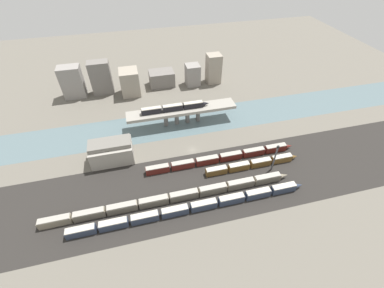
{
  "coord_description": "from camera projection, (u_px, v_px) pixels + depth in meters",
  "views": [
    {
      "loc": [
        -24.11,
        -96.59,
        93.82
      ],
      "look_at": [
        0.0,
        0.42,
        3.99
      ],
      "focal_mm": 24.0,
      "sensor_mm": 36.0,
      "label": 1
    }
  ],
  "objects": [
    {
      "name": "train_yard_near",
      "position": [
        193.0,
        208.0,
        107.77
      ],
      "size": [
        102.39,
        3.03,
        3.88
      ],
      "color": "#2D384C",
      "rests_on": "ground"
    },
    {
      "name": "city_block_right",
      "position": [
        162.0,
        78.0,
        185.42
      ],
      "size": [
        17.52,
        12.56,
        10.56
      ],
      "primitive_type": "cube",
      "color": "slate",
      "rests_on": "ground"
    },
    {
      "name": "city_block_center",
      "position": [
        130.0,
        82.0,
        174.2
      ],
      "size": [
        12.3,
        13.69,
        17.2
      ],
      "primitive_type": "cube",
      "color": "gray",
      "rests_on": "ground"
    },
    {
      "name": "city_block_tall",
      "position": [
        213.0,
        69.0,
        185.5
      ],
      "size": [
        9.87,
        9.27,
        20.89
      ],
      "primitive_type": "cube",
      "color": "gray",
      "rests_on": "ground"
    },
    {
      "name": "railbed_yard",
      "position": [
        205.0,
        184.0,
        119.43
      ],
      "size": [
        280.0,
        42.0,
        0.01
      ],
      "primitive_type": "cube",
      "color": "#282623",
      "rests_on": "ground"
    },
    {
      "name": "train_yard_outer",
      "position": [
        222.0,
        158.0,
        129.75
      ],
      "size": [
        78.05,
        2.91,
        3.84
      ],
      "color": "#5B1E19",
      "rests_on": "ground"
    },
    {
      "name": "train_yard_far",
      "position": [
        252.0,
        164.0,
        126.59
      ],
      "size": [
        48.64,
        2.9,
        3.7
      ],
      "color": "brown",
      "rests_on": "ground"
    },
    {
      "name": "city_block_left",
      "position": [
        101.0,
        78.0,
        173.41
      ],
      "size": [
        13.63,
        8.36,
        22.64
      ],
      "primitive_type": "cube",
      "color": "slate",
      "rests_on": "ground"
    },
    {
      "name": "ground_plane",
      "position": [
        192.0,
        150.0,
        136.76
      ],
      "size": [
        400.0,
        400.0,
        0.0
      ],
      "primitive_type": "plane",
      "color": "#666056"
    },
    {
      "name": "bridge",
      "position": [
        182.0,
        111.0,
        149.14
      ],
      "size": [
        63.67,
        9.57,
        9.98
      ],
      "color": "gray",
      "rests_on": "ground"
    },
    {
      "name": "river_water",
      "position": [
        182.0,
        123.0,
        154.69
      ],
      "size": [
        320.0,
        25.99,
        0.01
      ],
      "primitive_type": "cube",
      "color": "slate",
      "rests_on": "ground"
    },
    {
      "name": "train_on_bridge",
      "position": [
        175.0,
        107.0,
        146.21
      ],
      "size": [
        39.62,
        2.98,
        3.47
      ],
      "color": "black",
      "rests_on": "bridge"
    },
    {
      "name": "city_block_far_left",
      "position": [
        72.0,
        82.0,
        170.36
      ],
      "size": [
        13.94,
        9.48,
        21.33
      ],
      "primitive_type": "cube",
      "color": "gray",
      "rests_on": "ground"
    },
    {
      "name": "warehouse_building",
      "position": [
        112.0,
        151.0,
        127.93
      ],
      "size": [
        20.7,
        12.57,
        11.78
      ],
      "color": "#9E998E",
      "rests_on": "ground"
    },
    {
      "name": "train_yard_mid",
      "position": [
        172.0,
        198.0,
        111.44
      ],
      "size": [
        110.05,
        2.94,
        3.99
      ],
      "color": "gray",
      "rests_on": "ground"
    },
    {
      "name": "city_block_far_right",
      "position": [
        193.0,
        75.0,
        184.48
      ],
      "size": [
        9.68,
        9.64,
        15.06
      ],
      "primitive_type": "cube",
      "color": "gray",
      "rests_on": "ground"
    },
    {
      "name": "signal_tower",
      "position": [
        275.0,
        158.0,
        121.21
      ],
      "size": [
        1.0,
        0.81,
        15.59
      ],
      "color": "#4C4C51",
      "rests_on": "ground"
    }
  ]
}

